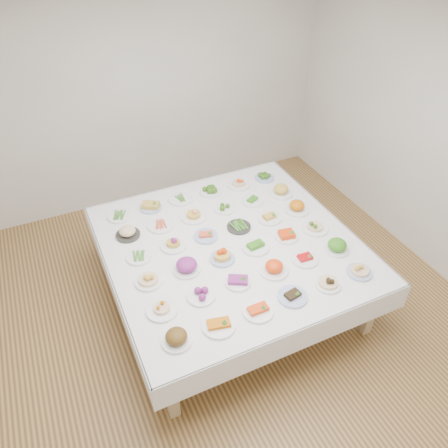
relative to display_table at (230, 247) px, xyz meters
name	(u,v)px	position (x,y,z in m)	size (l,w,h in m)	color
room_envelope	(226,162)	(-0.16, -0.22, 1.14)	(5.02, 5.02, 2.81)	#A78045
display_table	(230,247)	(0.00, 0.00, 0.00)	(2.41, 2.41, 0.75)	white
dish_0	(176,337)	(-0.89, -0.88, 0.12)	(0.24, 0.24, 0.13)	white
dish_1	(219,322)	(-0.53, -0.89, 0.12)	(0.27, 0.27, 0.12)	white
dish_2	(258,308)	(-0.18, -0.89, 0.11)	(0.26, 0.26, 0.11)	white
dish_3	(293,295)	(0.17, -0.88, 0.10)	(0.26, 0.26, 0.10)	#4C66B2
dish_4	(329,280)	(0.53, -0.88, 0.13)	(0.24, 0.24, 0.14)	white
dish_5	(360,269)	(0.88, -0.88, 0.12)	(0.23, 0.23, 0.12)	#4C66B2
dish_6	(162,306)	(-0.89, -0.54, 0.12)	(0.27, 0.27, 0.13)	white
dish_7	(201,293)	(-0.54, -0.54, 0.11)	(0.24, 0.24, 0.10)	white
dish_8	(238,280)	(-0.18, -0.52, 0.11)	(0.23, 0.23, 0.11)	white
dish_9	(274,266)	(0.19, -0.53, 0.13)	(0.26, 0.26, 0.14)	white
dish_10	(305,257)	(0.53, -0.52, 0.10)	(0.25, 0.25, 0.10)	white
dish_11	(337,245)	(0.88, -0.54, 0.13)	(0.24, 0.24, 0.14)	white
dish_12	(148,277)	(-0.89, -0.18, 0.12)	(0.25, 0.25, 0.13)	white
dish_13	(186,264)	(-0.53, -0.18, 0.14)	(0.25, 0.25, 0.16)	white
dish_14	(222,254)	(-0.18, -0.19, 0.13)	(0.24, 0.24, 0.15)	#4C66B2
dish_15	(256,245)	(0.19, -0.18, 0.10)	(0.26, 0.26, 0.11)	white
dish_16	(287,234)	(0.54, -0.17, 0.11)	(0.23, 0.23, 0.11)	white
dish_17	(315,224)	(0.88, -0.18, 0.13)	(0.27, 0.27, 0.15)	white
dish_18	(139,256)	(-0.88, 0.17, 0.08)	(0.23, 0.23, 0.05)	white
dish_19	(173,242)	(-0.53, 0.18, 0.12)	(0.25, 0.25, 0.13)	white
dish_20	(206,234)	(-0.19, 0.18, 0.10)	(0.24, 0.24, 0.10)	#4C66B2
dish_21	(239,226)	(0.18, 0.17, 0.09)	(0.24, 0.24, 0.06)	#2C2A27
dish_22	(269,216)	(0.54, 0.17, 0.10)	(0.25, 0.25, 0.10)	white
dish_23	(297,205)	(0.88, 0.18, 0.14)	(0.28, 0.28, 0.16)	white
dish_24	(127,231)	(-0.89, 0.53, 0.12)	(0.24, 0.24, 0.13)	#2C2A27
dish_25	(161,225)	(-0.54, 0.54, 0.08)	(0.27, 0.27, 0.06)	white
dish_26	(194,214)	(-0.18, 0.53, 0.12)	(0.26, 0.26, 0.13)	white
dish_27	(225,207)	(0.18, 0.52, 0.10)	(0.23, 0.23, 0.09)	white
dish_28	(252,200)	(0.52, 0.52, 0.09)	(0.24, 0.24, 0.09)	white
dish_29	(281,189)	(0.89, 0.52, 0.13)	(0.27, 0.27, 0.15)	white
dish_30	(119,215)	(-0.89, 0.88, 0.09)	(0.25, 0.25, 0.06)	white
dish_31	(151,205)	(-0.54, 0.88, 0.11)	(0.24, 0.23, 0.11)	#4C66B2
dish_32	(181,199)	(-0.19, 0.89, 0.08)	(0.26, 0.26, 0.05)	white
dish_33	(210,189)	(0.17, 0.89, 0.12)	(0.25, 0.25, 0.12)	white
dish_34	(239,181)	(0.53, 0.88, 0.12)	(0.27, 0.27, 0.14)	white
dish_35	(264,175)	(0.88, 0.89, 0.11)	(0.23, 0.23, 0.11)	#4C66B2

